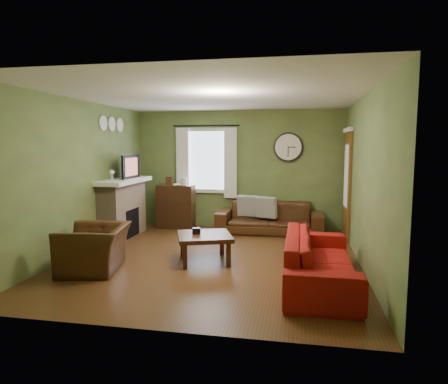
% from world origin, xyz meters
% --- Properties ---
extents(floor, '(4.60, 5.20, 0.00)m').
position_xyz_m(floor, '(0.00, 0.00, 0.00)').
color(floor, '#502F17').
rests_on(floor, ground).
extents(ceiling, '(4.60, 5.20, 0.00)m').
position_xyz_m(ceiling, '(0.00, 0.00, 2.60)').
color(ceiling, white).
rests_on(ceiling, ground).
extents(wall_left, '(0.00, 5.20, 2.60)m').
position_xyz_m(wall_left, '(-2.30, 0.00, 1.30)').
color(wall_left, '#60743D').
rests_on(wall_left, ground).
extents(wall_right, '(0.00, 5.20, 2.60)m').
position_xyz_m(wall_right, '(2.30, 0.00, 1.30)').
color(wall_right, '#60743D').
rests_on(wall_right, ground).
extents(wall_back, '(4.60, 0.00, 2.60)m').
position_xyz_m(wall_back, '(0.00, 2.60, 1.30)').
color(wall_back, '#60743D').
rests_on(wall_back, ground).
extents(wall_front, '(4.60, 0.00, 2.60)m').
position_xyz_m(wall_front, '(0.00, -2.60, 1.30)').
color(wall_front, '#60743D').
rests_on(wall_front, ground).
extents(fireplace, '(0.40, 1.40, 1.10)m').
position_xyz_m(fireplace, '(-2.10, 1.15, 0.55)').
color(fireplace, tan).
rests_on(fireplace, floor).
extents(firebox, '(0.04, 0.60, 0.55)m').
position_xyz_m(firebox, '(-1.91, 1.15, 0.30)').
color(firebox, black).
rests_on(firebox, fireplace).
extents(mantel, '(0.58, 1.60, 0.08)m').
position_xyz_m(mantel, '(-2.07, 1.15, 1.14)').
color(mantel, white).
rests_on(mantel, fireplace).
extents(tv, '(0.08, 0.60, 0.35)m').
position_xyz_m(tv, '(-2.05, 1.30, 1.35)').
color(tv, black).
rests_on(tv, mantel).
extents(tv_screen, '(0.02, 0.62, 0.36)m').
position_xyz_m(tv_screen, '(-1.97, 1.30, 1.41)').
color(tv_screen, '#994C3F').
rests_on(tv_screen, mantel).
extents(medallion_left, '(0.28, 0.28, 0.03)m').
position_xyz_m(medallion_left, '(-2.28, 0.80, 2.25)').
color(medallion_left, white).
rests_on(medallion_left, wall_left).
extents(medallion_mid, '(0.28, 0.28, 0.03)m').
position_xyz_m(medallion_mid, '(-2.28, 1.15, 2.25)').
color(medallion_mid, white).
rests_on(medallion_mid, wall_left).
extents(medallion_right, '(0.28, 0.28, 0.03)m').
position_xyz_m(medallion_right, '(-2.28, 1.50, 2.25)').
color(medallion_right, white).
rests_on(medallion_right, wall_left).
extents(window_pane, '(1.00, 0.02, 1.30)m').
position_xyz_m(window_pane, '(-0.70, 2.58, 1.50)').
color(window_pane, silver).
rests_on(window_pane, wall_back).
extents(curtain_rod, '(0.03, 0.03, 1.50)m').
position_xyz_m(curtain_rod, '(-0.70, 2.48, 2.27)').
color(curtain_rod, black).
rests_on(curtain_rod, wall_back).
extents(curtain_left, '(0.28, 0.04, 1.55)m').
position_xyz_m(curtain_left, '(-1.25, 2.48, 1.45)').
color(curtain_left, white).
rests_on(curtain_left, wall_back).
extents(curtain_right, '(0.28, 0.04, 1.55)m').
position_xyz_m(curtain_right, '(-0.15, 2.48, 1.45)').
color(curtain_right, white).
rests_on(curtain_right, wall_back).
extents(wall_clock, '(0.64, 0.06, 0.64)m').
position_xyz_m(wall_clock, '(1.10, 2.55, 1.80)').
color(wall_clock, white).
rests_on(wall_clock, wall_back).
extents(door, '(0.05, 0.90, 2.10)m').
position_xyz_m(door, '(2.27, 1.85, 1.05)').
color(door, brown).
rests_on(door, floor).
extents(bookshelf, '(0.81, 0.35, 0.97)m').
position_xyz_m(bookshelf, '(-1.33, 2.21, 0.48)').
color(bookshelf, black).
rests_on(bookshelf, floor).
extents(book, '(0.18, 0.23, 0.02)m').
position_xyz_m(book, '(-1.38, 2.22, 0.96)').
color(book, '#3E2011').
rests_on(book, bookshelf).
extents(sofa_brown, '(2.21, 0.86, 0.65)m').
position_xyz_m(sofa_brown, '(0.75, 2.12, 0.32)').
color(sofa_brown, '#3A1F0F').
rests_on(sofa_brown, floor).
extents(pillow_left, '(0.45, 0.18, 0.43)m').
position_xyz_m(pillow_left, '(0.27, 2.21, 0.55)').
color(pillow_left, gray).
rests_on(pillow_left, sofa_brown).
extents(pillow_right, '(0.45, 0.26, 0.43)m').
position_xyz_m(pillow_right, '(0.69, 2.06, 0.55)').
color(pillow_right, gray).
rests_on(pillow_right, sofa_brown).
extents(sofa_red, '(0.89, 2.27, 0.66)m').
position_xyz_m(sofa_red, '(1.64, -0.89, 0.33)').
color(sofa_red, maroon).
rests_on(sofa_red, floor).
extents(armchair, '(1.06, 1.16, 0.66)m').
position_xyz_m(armchair, '(-1.59, -0.93, 0.33)').
color(armchair, '#3A1F0F').
rests_on(armchair, floor).
extents(coffee_table, '(1.05, 1.05, 0.44)m').
position_xyz_m(coffee_table, '(-0.10, -0.19, 0.22)').
color(coffee_table, '#3E2011').
rests_on(coffee_table, floor).
extents(tissue_box, '(0.16, 0.16, 0.10)m').
position_xyz_m(tissue_box, '(-0.24, -0.18, 0.40)').
color(tissue_box, black).
rests_on(tissue_box, coffee_table).
extents(wine_glass_a, '(0.07, 0.07, 0.20)m').
position_xyz_m(wine_glass_a, '(-2.05, 0.60, 1.28)').
color(wine_glass_a, white).
rests_on(wine_glass_a, mantel).
extents(wine_glass_b, '(0.07, 0.07, 0.19)m').
position_xyz_m(wine_glass_b, '(-2.05, 0.66, 1.28)').
color(wine_glass_b, white).
rests_on(wine_glass_b, mantel).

